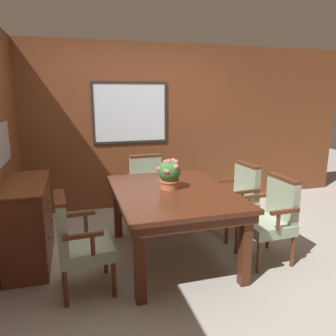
# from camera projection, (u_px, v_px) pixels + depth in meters

# --- Properties ---
(ground_plane) EXTENTS (14.00, 14.00, 0.00)m
(ground_plane) POSITION_uv_depth(u_px,v_px,m) (169.00, 259.00, 3.48)
(ground_plane) COLOR #A39E93
(wall_back) EXTENTS (7.20, 0.08, 2.45)m
(wall_back) POSITION_uv_depth(u_px,v_px,m) (134.00, 127.00, 4.93)
(wall_back) COLOR brown
(wall_back) RESTS_ON ground_plane
(dining_table) EXTENTS (1.17, 1.58, 0.75)m
(dining_table) POSITION_uv_depth(u_px,v_px,m) (172.00, 199.00, 3.39)
(dining_table) COLOR #4C2314
(dining_table) RESTS_ON ground_plane
(chair_head_far) EXTENTS (0.54, 0.47, 0.89)m
(chair_head_far) POSITION_uv_depth(u_px,v_px,m) (148.00, 185.00, 4.53)
(chair_head_far) COLOR #562B19
(chair_head_far) RESTS_ON ground_plane
(chair_right_near) EXTENTS (0.48, 0.55, 0.89)m
(chair_right_near) POSITION_uv_depth(u_px,v_px,m) (271.00, 216.00, 3.39)
(chair_right_near) COLOR #562B19
(chair_right_near) RESTS_ON ground_plane
(chair_left_near) EXTENTS (0.49, 0.56, 0.89)m
(chair_left_near) POSITION_uv_depth(u_px,v_px,m) (77.00, 239.00, 2.84)
(chair_left_near) COLOR #562B19
(chair_left_near) RESTS_ON ground_plane
(chair_right_far) EXTENTS (0.50, 0.56, 0.89)m
(chair_right_far) POSITION_uv_depth(u_px,v_px,m) (238.00, 196.00, 4.03)
(chair_right_far) COLOR #562B19
(chair_right_far) RESTS_ON ground_plane
(potted_plant) EXTENTS (0.25, 0.24, 0.32)m
(potted_plant) POSITION_uv_depth(u_px,v_px,m) (169.00, 173.00, 3.38)
(potted_plant) COLOR #B2603D
(potted_plant) RESTS_ON dining_table
(sideboard_cabinet) EXTENTS (0.43, 1.07, 0.85)m
(sideboard_cabinet) POSITION_uv_depth(u_px,v_px,m) (28.00, 222.00, 3.38)
(sideboard_cabinet) COLOR brown
(sideboard_cabinet) RESTS_ON ground_plane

